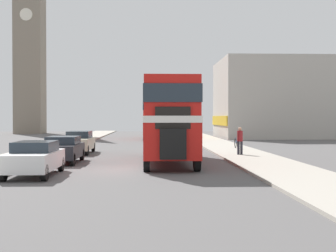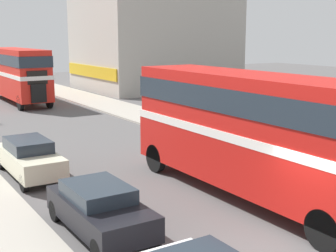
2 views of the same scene
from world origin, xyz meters
TOP-DOWN VIEW (x-y plane):
  - ground_plane at (0.00, 0.00)m, footprint 120.00×120.00m
  - sidewalk_right at (6.75, 0.00)m, footprint 3.50×120.00m
  - double_decker_bus at (1.75, 3.79)m, footprint 2.55×10.70m
  - bus_distant at (1.33, 31.44)m, footprint 2.51×11.10m
  - car_parked_near at (-3.97, -1.84)m, footprint 1.74×4.20m
  - car_parked_mid at (-3.83, 3.65)m, footprint 1.75×4.09m
  - car_parked_far at (-3.94, 10.14)m, footprint 1.65×4.33m
  - pedestrian_walking at (6.34, 7.36)m, footprint 0.34×0.34m
  - bicycle_on_pavement at (7.24, 13.22)m, footprint 0.05×1.76m
  - church_tower at (-17.12, 49.48)m, footprint 4.21×4.21m
  - shop_building_block at (16.37, 34.52)m, footprint 14.49×11.90m

SIDE VIEW (x-z plane):
  - ground_plane at x=0.00m, z-range 0.00..0.00m
  - sidewalk_right at x=6.75m, z-range 0.00..0.12m
  - bicycle_on_pavement at x=7.24m, z-range 0.09..0.87m
  - car_parked_mid at x=-3.83m, z-range 0.03..1.44m
  - car_parked_near at x=-3.97m, z-range 0.03..1.45m
  - car_parked_far at x=-3.94m, z-range 0.03..1.52m
  - pedestrian_walking at x=6.34m, z-range 0.23..1.92m
  - double_decker_bus at x=1.75m, z-range 0.42..4.69m
  - bus_distant at x=1.33m, z-range 0.43..4.84m
  - shop_building_block at x=16.37m, z-range 0.00..9.27m
  - church_tower at x=-17.12m, z-range 0.32..30.66m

